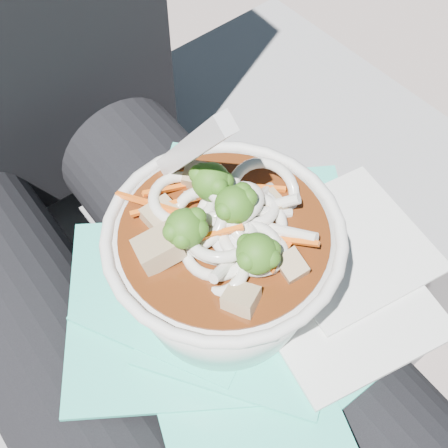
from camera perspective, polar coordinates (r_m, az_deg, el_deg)
stone_ledge at (r=0.93m, az=-9.12°, el=-11.76°), size 1.02×0.55×0.48m
lap at (r=0.59m, az=-5.45°, el=-10.56°), size 0.32×0.48×0.14m
person_body at (r=0.62m, az=-10.32°, el=-3.39°), size 0.34×0.94×1.02m
plastic_bag at (r=0.52m, az=1.03°, el=-6.39°), size 0.33×0.37×0.01m
napkins at (r=0.53m, az=10.92°, el=-4.85°), size 0.19×0.19×0.01m
udon_bowl at (r=0.46m, az=0.01°, el=-3.18°), size 0.20×0.20×0.21m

